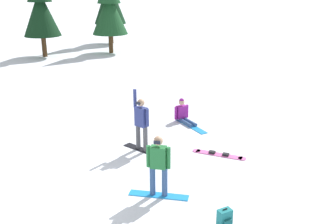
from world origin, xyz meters
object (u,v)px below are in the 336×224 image
at_px(backpack_teal, 225,219).
at_px(pine_tree_young, 109,5).
at_px(snowboarder_foreground, 158,165).
at_px(pine_tree_leaning, 40,4).
at_px(loose_snowboard_near_left, 219,154).
at_px(snowboarder_midground, 141,123).
at_px(snowboarder_background, 184,114).

height_order(backpack_teal, pine_tree_young, pine_tree_young).
relative_size(snowboarder_foreground, pine_tree_leaning, 0.25).
bearing_deg(backpack_teal, loose_snowboard_near_left, 95.92).
bearing_deg(pine_tree_young, backpack_teal, -64.82).
bearing_deg(snowboarder_foreground, pine_tree_young, 112.01).
height_order(loose_snowboard_near_left, backpack_teal, backpack_teal).
relative_size(snowboarder_midground, backpack_teal, 4.32).
relative_size(snowboarder_foreground, snowboarder_background, 1.07).
height_order(snowboarder_midground, pine_tree_leaning, pine_tree_leaning).
xyz_separation_m(snowboarder_midground, pine_tree_leaning, (-10.86, 14.37, 2.66)).
bearing_deg(snowboarder_background, backpack_teal, -73.52).
bearing_deg(loose_snowboard_near_left, pine_tree_leaning, 133.16).
bearing_deg(snowboarder_midground, backpack_teal, -52.18).
height_order(snowboarder_background, loose_snowboard_near_left, snowboarder_background).
bearing_deg(snowboarder_midground, snowboarder_foreground, -67.01).
bearing_deg(pine_tree_leaning, snowboarder_background, -44.12).
distance_m(snowboarder_foreground, loose_snowboard_near_left, 3.25).
height_order(snowboarder_midground, loose_snowboard_near_left, snowboarder_midground).
distance_m(snowboarder_foreground, pine_tree_young, 21.10).
height_order(snowboarder_background, pine_tree_leaning, pine_tree_leaning).
height_order(snowboarder_foreground, pine_tree_young, pine_tree_young).
distance_m(snowboarder_midground, snowboarder_background, 3.14).
bearing_deg(snowboarder_midground, pine_tree_young, 111.85).
distance_m(backpack_teal, pine_tree_young, 22.85).
height_order(snowboarder_foreground, loose_snowboard_near_left, snowboarder_foreground).
xyz_separation_m(snowboarder_background, pine_tree_young, (-7.64, 13.78, 3.13)).
xyz_separation_m(snowboarder_background, loose_snowboard_near_left, (1.58, -2.82, -0.29)).
bearing_deg(pine_tree_young, snowboarder_background, -60.98).
height_order(snowboarder_midground, pine_tree_young, pine_tree_young).
relative_size(snowboarder_foreground, backpack_teal, 3.56).
relative_size(loose_snowboard_near_left, backpack_teal, 3.78).
bearing_deg(backpack_teal, pine_tree_young, 115.18).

